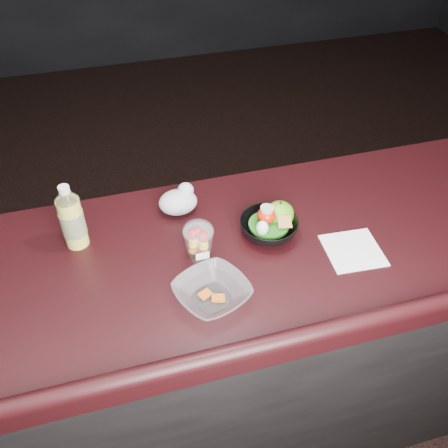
{
  "coord_description": "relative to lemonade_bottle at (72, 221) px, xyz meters",
  "views": [
    {
      "loc": [
        -0.27,
        -0.7,
        2.06
      ],
      "look_at": [
        0.02,
        0.33,
        1.1
      ],
      "focal_mm": 40.0,
      "sensor_mm": 36.0,
      "label": 1
    }
  ],
  "objects": [
    {
      "name": "plastic_bag",
      "position": [
        0.32,
        0.07,
        -0.05
      ],
      "size": [
        0.12,
        0.1,
        0.09
      ],
      "color": "silver",
      "rests_on": "counter"
    },
    {
      "name": "green_apple",
      "position": [
        0.61,
        -0.08,
        -0.05
      ],
      "size": [
        0.09,
        0.09,
        0.09
      ],
      "color": "#47850F",
      "rests_on": "counter"
    },
    {
      "name": "paper_napkin",
      "position": [
        0.78,
        -0.25,
        -0.09
      ],
      "size": [
        0.17,
        0.17,
        0.0
      ],
      "primitive_type": "cube",
      "rotation": [
        0.0,
        0.0,
        -0.07
      ],
      "color": "white",
      "rests_on": "counter"
    },
    {
      "name": "fruit_cup",
      "position": [
        0.34,
        -0.15,
        -0.03
      ],
      "size": [
        0.09,
        0.09,
        0.13
      ],
      "color": "white",
      "rests_on": "counter"
    },
    {
      "name": "counter",
      "position": [
        0.39,
        -0.15,
        -0.6
      ],
      "size": [
        4.06,
        0.71,
        1.02
      ],
      "color": "black",
      "rests_on": "ground"
    },
    {
      "name": "lemonade_bottle",
      "position": [
        0.0,
        0.0,
        0.0
      ],
      "size": [
        0.07,
        0.07,
        0.21
      ],
      "color": "yellow",
      "rests_on": "counter"
    },
    {
      "name": "snack_bowl",
      "position": [
        0.56,
        -0.12,
        -0.06
      ],
      "size": [
        0.22,
        0.22,
        0.1
      ],
      "rotation": [
        0.0,
        0.0,
        -0.35
      ],
      "color": "black",
      "rests_on": "counter"
    },
    {
      "name": "takeout_bowl",
      "position": [
        0.33,
        -0.31,
        -0.07
      ],
      "size": [
        0.25,
        0.25,
        0.05
      ],
      "rotation": [
        0.0,
        0.0,
        0.39
      ],
      "color": "silver",
      "rests_on": "counter"
    }
  ]
}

